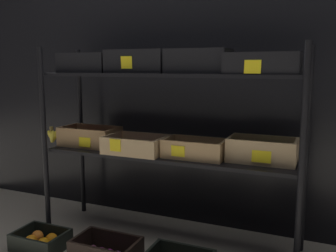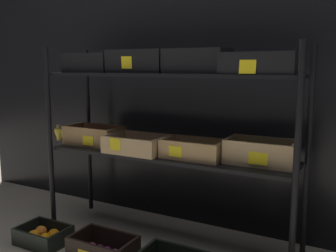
{
  "view_description": "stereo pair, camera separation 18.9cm",
  "coord_description": "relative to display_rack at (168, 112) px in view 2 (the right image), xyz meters",
  "views": [
    {
      "loc": [
        0.86,
        -2.02,
        1.07
      ],
      "look_at": [
        0.0,
        0.0,
        0.72
      ],
      "focal_mm": 39.9,
      "sensor_mm": 36.0,
      "label": 1
    },
    {
      "loc": [
        1.03,
        -1.94,
        1.07
      ],
      "look_at": [
        0.0,
        0.0,
        0.72
      ],
      "focal_mm": 39.9,
      "sensor_mm": 36.0,
      "label": 2
    }
  ],
  "objects": [
    {
      "name": "ground_plane",
      "position": [
        -0.01,
        0.01,
        -0.81
      ],
      "size": [
        10.0,
        10.0,
        0.0
      ],
      "primitive_type": "plane",
      "color": "gray"
    },
    {
      "name": "storefront_wall",
      "position": [
        -0.01,
        0.4,
        0.24
      ],
      "size": [
        3.94,
        0.12,
        2.1
      ],
      "primitive_type": "cube",
      "color": "black",
      "rests_on": "ground_plane"
    },
    {
      "name": "crate_ground_plum",
      "position": [
        -0.21,
        -0.37,
        -0.76
      ],
      "size": [
        0.36,
        0.23,
        0.14
      ],
      "color": "black",
      "rests_on": "ground_plane"
    },
    {
      "name": "display_rack",
      "position": [
        0.0,
        0.0,
        0.0
      ],
      "size": [
        1.65,
        0.42,
        1.19
      ],
      "color": "black",
      "rests_on": "ground_plane"
    },
    {
      "name": "crate_ground_orange",
      "position": [
        -0.66,
        -0.39,
        -0.77
      ],
      "size": [
        0.3,
        0.23,
        0.1
      ],
      "color": "black",
      "rests_on": "ground_plane"
    }
  ]
}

